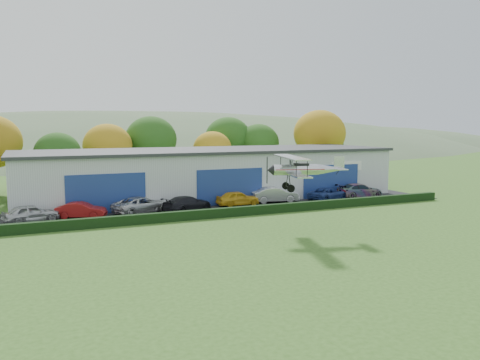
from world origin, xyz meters
name	(u,v)px	position (x,y,z in m)	size (l,w,h in m)	color
ground	(303,271)	(0.00, 0.00, 0.00)	(300.00, 300.00, 0.00)	#31551B
apron	(215,207)	(3.00, 21.00, 0.03)	(48.00, 9.00, 0.05)	black
hedge	(235,212)	(3.00, 16.20, 0.40)	(46.00, 0.60, 0.80)	black
hangar	(209,173)	(5.00, 27.98, 2.66)	(40.60, 12.60, 5.30)	#B2B7BC
tree_belt	(145,143)	(0.85, 40.62, 5.61)	(75.70, 13.22, 10.12)	#3D2614
distant_hills	(58,192)	(-4.38, 140.00, -13.05)	(430.00, 196.00, 56.00)	#4C6642
car_0	(31,213)	(-13.27, 20.28, 0.79)	(1.75, 4.36, 1.48)	silver
car_1	(81,210)	(-9.35, 20.49, 0.73)	(1.44, 4.12, 1.36)	maroon
car_2	(142,205)	(-4.13, 20.75, 0.80)	(2.48, 5.38, 1.50)	silver
car_3	(188,204)	(-0.09, 19.98, 0.76)	(1.98, 4.88, 1.42)	black
car_4	(238,198)	(5.40, 21.00, 0.77)	(1.71, 4.24, 1.44)	gold
car_5	(275,195)	(9.62, 21.22, 0.85)	(1.70, 4.88, 1.61)	silver
car_6	(328,194)	(15.48, 20.33, 0.71)	(2.20, 4.77, 1.32)	navy
car_7	(360,190)	(19.81, 20.55, 0.80)	(2.11, 5.18, 1.50)	gray
biplane	(302,169)	(4.75, 8.00, 4.79)	(5.86, 6.64, 2.48)	silver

